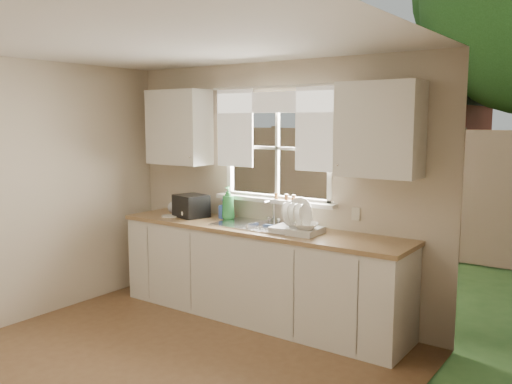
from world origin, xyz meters
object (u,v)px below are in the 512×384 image
Objects in this scene: dish_rack at (297,225)px; cup at (186,214)px; soap_bottle_a at (228,203)px; black_appliance at (191,206)px.

dish_rack is 1.32m from cup.
dish_rack is 1.30× the size of soap_bottle_a.
soap_bottle_a is at bearing 27.61° from black_appliance.
cup is at bearing -67.75° from black_appliance.
dish_rack is at bearing 11.95° from black_appliance.
soap_bottle_a is 0.47m from cup.
dish_rack is 1.39× the size of black_appliance.
soap_bottle_a reaches higher than black_appliance.
black_appliance is at bearing 123.02° from cup.
soap_bottle_a reaches higher than dish_rack.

